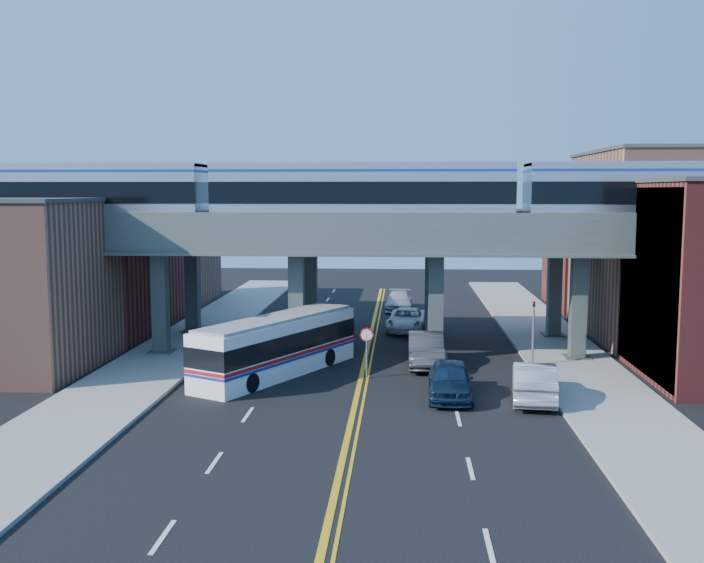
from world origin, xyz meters
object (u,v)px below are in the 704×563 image
(stop_sign, at_px, (367,344))
(car_lane_c, at_px, (407,320))
(transit_bus, at_px, (277,346))
(car_lane_d, at_px, (399,301))
(car_lane_b, at_px, (426,350))
(car_lane_a, at_px, (450,380))
(car_parked_curb, at_px, (534,381))
(transit_train, at_px, (362,193))
(traffic_signal, at_px, (533,326))

(stop_sign, height_order, car_lane_c, stop_sign)
(stop_sign, xyz_separation_m, car_lane_c, (2.11, 13.94, -1.00))
(car_lane_c, bearing_deg, transit_bus, -111.53)
(transit_bus, relative_size, car_lane_d, 2.18)
(car_lane_b, distance_m, car_lane_c, 10.96)
(stop_sign, height_order, transit_bus, transit_bus)
(car_lane_a, xyz_separation_m, car_lane_b, (-0.92, 6.69, 0.04))
(car_lane_b, bearing_deg, car_lane_a, -82.30)
(transit_bus, relative_size, car_lane_a, 2.22)
(transit_bus, bearing_deg, car_lane_c, 0.94)
(transit_bus, bearing_deg, stop_sign, -67.80)
(car_lane_a, height_order, car_parked_curb, car_parked_curb)
(transit_train, relative_size, transit_bus, 4.65)
(car_lane_c, relative_size, car_lane_d, 1.07)
(transit_train, xyz_separation_m, transit_bus, (-4.20, -4.54, -7.96))
(traffic_signal, height_order, transit_bus, traffic_signal)
(car_lane_a, bearing_deg, transit_bus, 156.63)
(transit_train, xyz_separation_m, car_lane_b, (3.63, -1.97, -8.56))
(stop_sign, xyz_separation_m, transit_bus, (-4.71, 0.46, -0.26))
(car_parked_curb, bearing_deg, stop_sign, -18.92)
(transit_train, xyz_separation_m, car_lane_a, (4.55, -8.66, -8.60))
(car_lane_c, distance_m, car_parked_curb, 18.70)
(traffic_signal, relative_size, transit_bus, 0.37)
(car_lane_d, bearing_deg, traffic_signal, -68.28)
(transit_bus, bearing_deg, car_lane_d, 12.53)
(car_lane_a, height_order, car_lane_d, car_lane_a)
(stop_sign, bearing_deg, traffic_signal, 18.63)
(traffic_signal, xyz_separation_m, car_lane_c, (-6.79, 10.94, -1.54))
(transit_train, xyz_separation_m, stop_sign, (0.51, -5.00, -7.70))
(transit_train, height_order, car_lane_c, transit_train)
(traffic_signal, bearing_deg, car_lane_b, 179.69)
(car_lane_d, distance_m, car_parked_curb, 27.82)
(transit_train, relative_size, car_lane_d, 10.16)
(traffic_signal, height_order, car_lane_b, traffic_signal)
(traffic_signal, height_order, car_lane_c, traffic_signal)
(car_parked_curb, bearing_deg, transit_bus, -11.73)
(stop_sign, bearing_deg, car_parked_curb, -26.12)
(transit_train, relative_size, car_parked_curb, 9.54)
(transit_train, height_order, car_lane_b, transit_train)
(car_lane_c, bearing_deg, transit_train, -101.05)
(stop_sign, distance_m, car_lane_b, 4.43)
(car_lane_b, relative_size, car_parked_curb, 1.00)
(stop_sign, distance_m, traffic_signal, 9.41)
(car_lane_c, height_order, car_parked_curb, car_parked_curb)
(transit_bus, distance_m, car_lane_a, 9.69)
(car_lane_b, bearing_deg, car_parked_curb, -55.65)
(transit_train, height_order, stop_sign, transit_train)
(stop_sign, bearing_deg, transit_bus, 174.43)
(car_lane_a, distance_m, car_lane_d, 27.02)
(transit_bus, xyz_separation_m, car_lane_a, (8.75, -4.11, -0.64))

